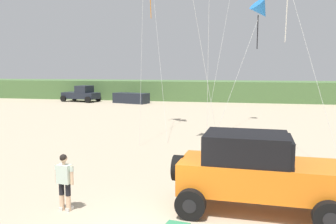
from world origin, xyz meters
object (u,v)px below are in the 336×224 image
person_watching (64,179)px  jeep (255,170)px  distant_sedan (131,98)px  kite_yellow_diamond (261,10)px  distant_pickup (82,94)px

person_watching → jeep: bearing=11.5°
person_watching → distant_sedan: (-7.94, 31.00, -0.34)m
person_watching → kite_yellow_diamond: size_ratio=0.22×
jeep → distant_pickup: 36.33m
distant_sedan → kite_yellow_diamond: bearing=-41.0°
jeep → kite_yellow_diamond: (0.39, 8.33, 5.71)m
distant_pickup → distant_sedan: (6.54, -0.54, -0.34)m
jeep → distant_sedan: size_ratio=1.17×
jeep → person_watching: jeep is taller
person_watching → distant_pickup: size_ratio=0.34×
jeep → distant_sedan: 32.73m
distant_pickup → distant_sedan: distant_pickup is taller
person_watching → distant_sedan: 32.00m
jeep → distant_pickup: jeep is taller
distant_pickup → kite_yellow_diamond: kite_yellow_diamond is taller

